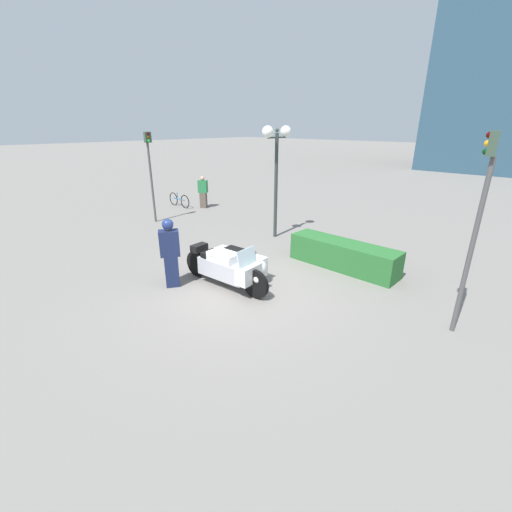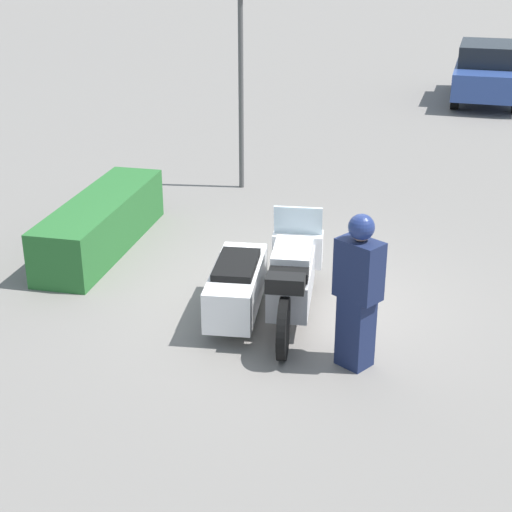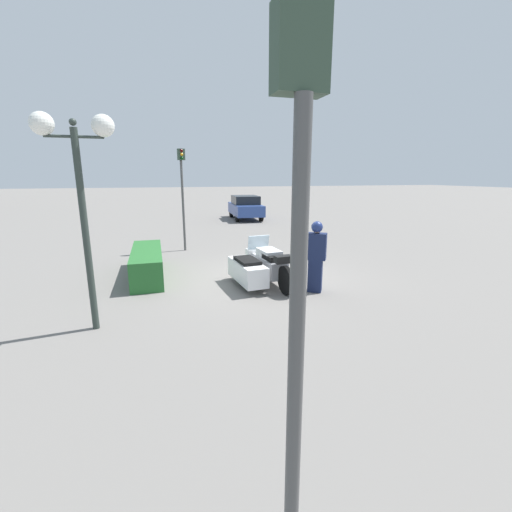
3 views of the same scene
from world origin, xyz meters
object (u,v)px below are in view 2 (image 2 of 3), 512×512
object	(u,v)px
hedge_bush_curbside	(102,223)
traffic_light_near	(241,51)
police_motorcycle	(266,277)
parked_car_background	(489,71)
officer_rider	(358,288)

from	to	relation	value
hedge_bush_curbside	traffic_light_near	bearing A→B (deg)	-22.41
police_motorcycle	parked_car_background	distance (m)	13.98
police_motorcycle	officer_rider	size ratio (longest dim) A/B	1.55
officer_rider	hedge_bush_curbside	size ratio (longest dim) A/B	0.56
police_motorcycle	hedge_bush_curbside	xyz separation A→B (m)	(1.54, 2.82, -0.10)
police_motorcycle	officer_rider	bearing A→B (deg)	-134.58
police_motorcycle	hedge_bush_curbside	bearing A→B (deg)	56.35
hedge_bush_curbside	officer_rider	bearing A→B (deg)	-122.21
officer_rider	traffic_light_near	size ratio (longest dim) A/B	0.47
hedge_bush_curbside	parked_car_background	world-z (taller)	parked_car_background
police_motorcycle	traffic_light_near	size ratio (longest dim) A/B	0.72
police_motorcycle	parked_car_background	world-z (taller)	parked_car_background
police_motorcycle	officer_rider	world-z (taller)	officer_rider
police_motorcycle	officer_rider	xyz separation A→B (m)	(-1.00, -1.21, 0.44)
hedge_bush_curbside	parked_car_background	bearing A→B (deg)	-26.66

